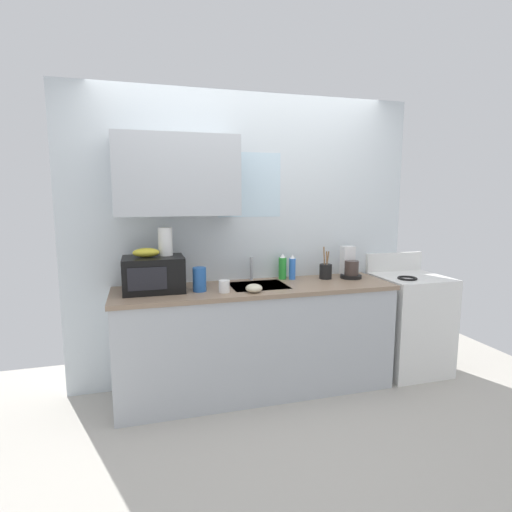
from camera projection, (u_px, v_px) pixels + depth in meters
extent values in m
cube|color=#B2ADA3|center=(313.00, 486.00, 2.34)|extent=(5.46, 4.40, 0.02)
cube|color=silver|center=(245.00, 239.00, 3.62)|extent=(3.06, 0.10, 2.50)
cube|color=#B2B7BC|center=(177.00, 176.00, 3.18)|extent=(0.96, 0.32, 0.62)
cube|color=silver|center=(249.00, 185.00, 3.52)|extent=(0.56, 0.02, 0.55)
cube|color=#B2B7BC|center=(256.00, 341.00, 3.41)|extent=(2.26, 0.60, 0.86)
cube|color=#8C725B|center=(256.00, 288.00, 3.34)|extent=(2.29, 0.63, 0.03)
cube|color=#9EA0A5|center=(258.00, 294.00, 3.38)|extent=(0.46, 0.38, 0.14)
cylinder|color=#B2B5BA|center=(251.00, 269.00, 3.56)|extent=(0.03, 0.03, 0.20)
cube|color=white|center=(409.00, 323.00, 3.81)|extent=(0.60, 0.60, 0.90)
torus|color=black|center=(407.00, 278.00, 3.62)|extent=(0.17, 0.17, 0.02)
cube|color=white|center=(394.00, 262.00, 4.00)|extent=(0.60, 0.04, 0.18)
cube|color=black|center=(154.00, 274.00, 3.15)|extent=(0.46, 0.34, 0.27)
cube|color=black|center=(147.00, 279.00, 2.97)|extent=(0.28, 0.01, 0.17)
ellipsoid|color=gold|center=(146.00, 253.00, 3.11)|extent=(0.20, 0.11, 0.07)
cylinder|color=white|center=(165.00, 241.00, 3.19)|extent=(0.11, 0.11, 0.22)
cylinder|color=black|center=(351.00, 276.00, 3.66)|extent=(0.19, 0.19, 0.03)
cylinder|color=#3F332D|center=(352.00, 268.00, 3.64)|extent=(0.12, 0.12, 0.13)
cube|color=silver|center=(347.00, 260.00, 3.71)|extent=(0.11, 0.09, 0.26)
cylinder|color=green|center=(282.00, 268.00, 3.62)|extent=(0.07, 0.07, 0.19)
cone|color=white|center=(283.00, 256.00, 3.60)|extent=(0.05, 0.05, 0.04)
cylinder|color=blue|center=(292.00, 269.00, 3.60)|extent=(0.06, 0.06, 0.19)
cone|color=white|center=(292.00, 257.00, 3.58)|extent=(0.04, 0.04, 0.04)
cylinder|color=#2659A5|center=(199.00, 279.00, 3.15)|extent=(0.10, 0.10, 0.19)
cylinder|color=white|center=(224.00, 286.00, 3.12)|extent=(0.08, 0.08, 0.09)
cylinder|color=black|center=(326.00, 271.00, 3.63)|extent=(0.11, 0.11, 0.13)
cylinder|color=olive|center=(324.00, 261.00, 3.61)|extent=(0.02, 0.03, 0.25)
cylinder|color=olive|center=(327.00, 263.00, 3.63)|extent=(0.03, 0.03, 0.21)
cylinder|color=olive|center=(327.00, 263.00, 3.60)|extent=(0.02, 0.02, 0.21)
ellipsoid|color=beige|center=(254.00, 288.00, 3.13)|extent=(0.13, 0.13, 0.06)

